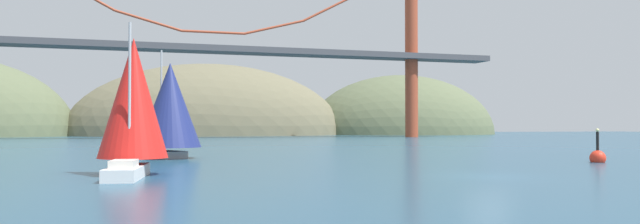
# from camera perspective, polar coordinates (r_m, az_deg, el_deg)

# --- Properties ---
(ground_plane) EXTENTS (360.00, 360.00, 0.00)m
(ground_plane) POSITION_cam_1_polar(r_m,az_deg,el_deg) (32.81, 15.17, -5.76)
(ground_plane) COLOR navy
(headland_center) EXTENTS (72.11, 44.00, 37.20)m
(headland_center) POSITION_cam_1_polar(r_m,az_deg,el_deg) (163.97, -10.12, -2.11)
(headland_center) COLOR #6B664C
(headland_center) RESTS_ON ground_plane
(headland_right) EXTENTS (55.36, 44.00, 34.08)m
(headland_right) POSITION_cam_1_polar(r_m,az_deg,el_deg) (180.10, 7.50, -2.04)
(headland_right) COLOR #5B6647
(headland_right) RESTS_ON ground_plane
(suspension_bridge) EXTENTS (122.60, 6.00, 40.71)m
(suspension_bridge) POSITION_cam_1_polar(r_m,az_deg,el_deg) (124.70, -9.78, 6.28)
(suspension_bridge) COLOR #A34228
(suspension_bridge) RESTS_ON ground_plane
(sailboat_red_spinnaker) EXTENTS (4.18, 7.01, 7.84)m
(sailboat_red_spinnaker) POSITION_cam_1_polar(r_m,az_deg,el_deg) (33.83, -16.85, 0.84)
(sailboat_red_spinnaker) COLOR white
(sailboat_red_spinnaker) RESTS_ON ground_plane
(sailboat_navy_sail) EXTENTS (6.41, 8.64, 8.65)m
(sailboat_navy_sail) POSITION_cam_1_polar(r_m,az_deg,el_deg) (50.08, -13.71, 0.41)
(sailboat_navy_sail) COLOR #B7B2A8
(sailboat_navy_sail) RESTS_ON ground_plane
(channel_buoy) EXTENTS (1.10, 1.10, 2.64)m
(channel_buoy) POSITION_cam_1_polar(r_m,az_deg,el_deg) (47.77, 24.20, -3.81)
(channel_buoy) COLOR red
(channel_buoy) RESTS_ON ground_plane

